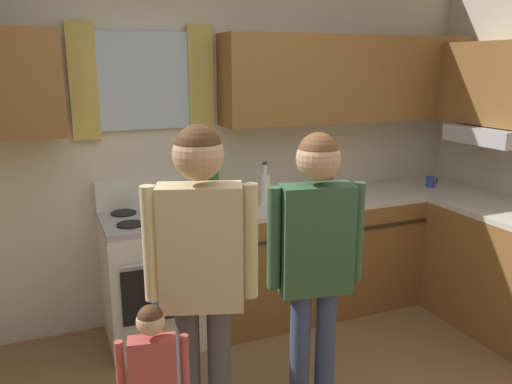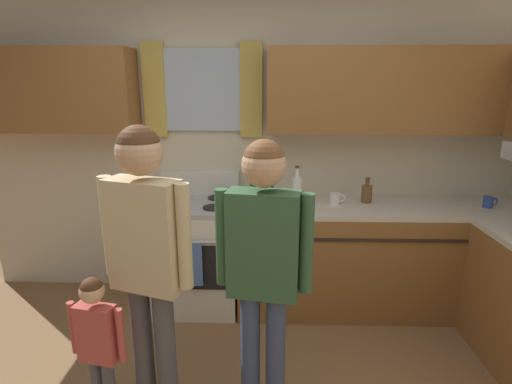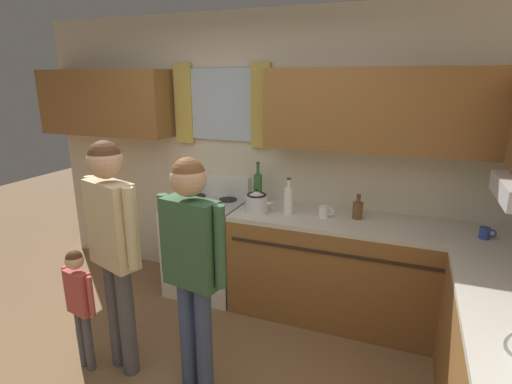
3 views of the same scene
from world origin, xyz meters
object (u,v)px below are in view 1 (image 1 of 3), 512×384
(bottle_squat_brown, at_px, (328,185))
(adult_in_plaid, at_px, (316,251))
(adult_holding_child, at_px, (201,261))
(bottle_wine_green, at_px, (213,184))
(bottle_milk_white, at_px, (265,189))
(stove_oven, at_px, (155,276))
(mug_ceramic_white, at_px, (302,194))
(mug_cobalt_blue, at_px, (431,182))
(small_child, at_px, (154,378))
(stovetop_kettle, at_px, (234,198))

(bottle_squat_brown, xyz_separation_m, adult_in_plaid, (-0.82, -1.27, 0.02))
(adult_holding_child, distance_m, adult_in_plaid, 0.59)
(bottle_wine_green, relative_size, bottle_milk_white, 1.26)
(bottle_milk_white, bearing_deg, bottle_wine_green, 155.74)
(bottle_milk_white, xyz_separation_m, adult_holding_child, (-0.84, -1.20, 0.02))
(stove_oven, relative_size, bottle_milk_white, 3.51)
(bottle_squat_brown, bearing_deg, stove_oven, -177.81)
(bottle_squat_brown, relative_size, mug_ceramic_white, 1.63)
(mug_cobalt_blue, relative_size, small_child, 0.13)
(bottle_wine_green, bearing_deg, stove_oven, -165.10)
(adult_in_plaid, height_order, small_child, adult_in_plaid)
(mug_ceramic_white, height_order, stovetop_kettle, stovetop_kettle)
(bottle_squat_brown, relative_size, stovetop_kettle, 0.75)
(small_child, bearing_deg, adult_holding_child, 20.96)
(bottle_wine_green, height_order, mug_ceramic_white, bottle_wine_green)
(adult_in_plaid, xyz_separation_m, small_child, (-0.85, -0.10, -0.43))
(mug_ceramic_white, bearing_deg, small_child, -136.87)
(stove_oven, bearing_deg, bottle_milk_white, -1.80)
(bottle_milk_white, relative_size, stovetop_kettle, 1.14)
(mug_ceramic_white, bearing_deg, adult_in_plaid, -114.75)
(bottle_milk_white, height_order, stovetop_kettle, bottle_milk_white)
(bottle_squat_brown, xyz_separation_m, stovetop_kettle, (-0.84, -0.15, 0.02))
(bottle_squat_brown, bearing_deg, bottle_milk_white, -172.17)
(adult_holding_child, bearing_deg, bottle_squat_brown, 42.25)
(mug_cobalt_blue, distance_m, small_child, 2.91)
(stove_oven, bearing_deg, adult_holding_child, -91.15)
(mug_cobalt_blue, relative_size, adult_in_plaid, 0.07)
(mug_ceramic_white, bearing_deg, bottle_wine_green, 167.99)
(bottle_milk_white, distance_m, adult_in_plaid, 1.22)
(stove_oven, xyz_separation_m, adult_holding_child, (-0.02, -1.23, 0.57))
(stovetop_kettle, bearing_deg, mug_ceramic_white, 8.36)
(stovetop_kettle, xyz_separation_m, adult_holding_child, (-0.57, -1.13, 0.04))
(bottle_milk_white, xyz_separation_m, small_child, (-1.10, -1.30, -0.45))
(stovetop_kettle, bearing_deg, mug_cobalt_blue, 1.36)
(adult_in_plaid, distance_m, small_child, 0.95)
(bottle_wine_green, distance_m, stovetop_kettle, 0.24)
(adult_in_plaid, bearing_deg, stove_oven, 114.80)
(bottle_squat_brown, bearing_deg, mug_ceramic_white, -166.34)
(bottle_milk_white, xyz_separation_m, mug_cobalt_blue, (1.49, -0.03, -0.08))
(stovetop_kettle, bearing_deg, adult_in_plaid, -89.29)
(mug_cobalt_blue, bearing_deg, mug_ceramic_white, 177.94)
(bottle_squat_brown, xyz_separation_m, mug_ceramic_white, (-0.26, -0.06, -0.03))
(mug_ceramic_white, bearing_deg, stovetop_kettle, -171.64)
(small_child, bearing_deg, bottle_squat_brown, 39.60)
(stove_oven, distance_m, adult_holding_child, 1.35)
(stove_oven, xyz_separation_m, stovetop_kettle, (0.55, -0.09, 0.53))
(bottle_wine_green, bearing_deg, adult_holding_child, -110.29)
(stove_oven, relative_size, mug_ceramic_white, 8.76)
(stove_oven, height_order, bottle_milk_white, bottle_milk_white)
(adult_in_plaid, relative_size, small_child, 1.73)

